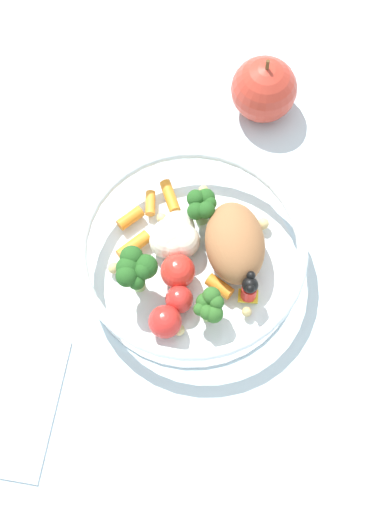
{
  "coord_description": "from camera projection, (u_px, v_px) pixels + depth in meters",
  "views": [
    {
      "loc": [
        -0.26,
        -0.07,
        0.69
      ],
      "look_at": [
        0.02,
        0.01,
        0.03
      ],
      "focal_mm": 54.45,
      "sensor_mm": 36.0,
      "label": 1
    }
  ],
  "objects": [
    {
      "name": "loose_apple",
      "position": [
        264.0,
        89.0,
        0.8
      ],
      "size": [
        0.07,
        0.07,
        0.08
      ],
      "color": "#BC3828",
      "rests_on": "ground_plane"
    },
    {
      "name": "ground_plane",
      "position": [
        194.0,
        286.0,
        0.75
      ],
      "size": [
        2.4,
        2.4,
        0.0
      ],
      "primitive_type": "plane",
      "color": "silver"
    },
    {
      "name": "food_container",
      "position": [
        194.0,
        254.0,
        0.73
      ],
      "size": [
        0.21,
        0.21,
        0.06
      ],
      "color": "white",
      "rests_on": "ground_plane"
    }
  ]
}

